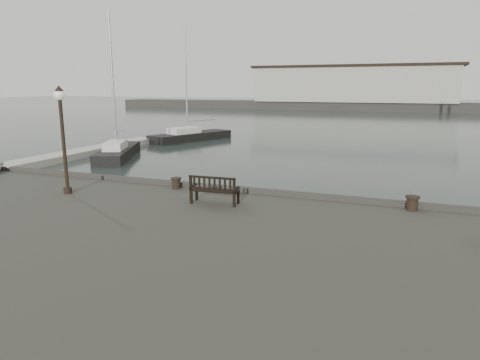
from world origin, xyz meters
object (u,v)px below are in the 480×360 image
object	(u,v)px
bench	(214,195)
yacht_c	(118,155)
bollard_left	(176,183)
yacht_d	(191,138)
lamp_post	(62,125)
bollard_right	(412,203)

from	to	relation	value
bench	yacht_c	size ratio (longest dim) A/B	0.15
bollard_left	yacht_d	distance (m)	28.59
yacht_d	yacht_c	bearing A→B (deg)	-69.50
yacht_c	bollard_left	bearing A→B (deg)	-71.10
lamp_post	yacht_c	xyz separation A→B (m)	(-9.30, 15.51, -3.86)
yacht_c	bench	bearing A→B (deg)	-69.33
bench	yacht_c	world-z (taller)	yacht_c
bollard_left	yacht_c	xyz separation A→B (m)	(-12.75, 13.37, -1.53)
bollard_left	yacht_c	world-z (taller)	yacht_c
bollard_right	yacht_c	size ratio (longest dim) A/B	0.04
bollard_left	lamp_post	world-z (taller)	lamp_post
bench	lamp_post	xyz separation A→B (m)	(-5.78, -0.63, 2.24)
bench	bollard_left	bearing A→B (deg)	143.75
lamp_post	yacht_c	bearing A→B (deg)	120.96
bollard_left	yacht_c	distance (m)	18.54
bollard_right	yacht_d	bearing A→B (deg)	129.78
bench	lamp_post	distance (m)	6.23
bench	bollard_right	world-z (taller)	bench
bollard_right	yacht_d	size ratio (longest dim) A/B	0.04
bollard_left	yacht_d	bearing A→B (deg)	116.24
bench	lamp_post	bearing A→B (deg)	-177.24
bench	lamp_post	size ratio (longest dim) A/B	0.43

